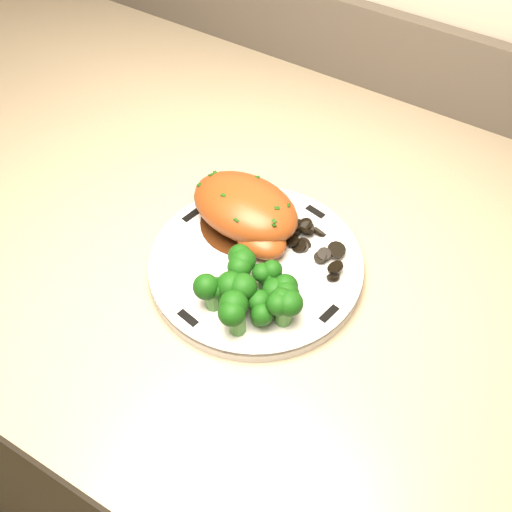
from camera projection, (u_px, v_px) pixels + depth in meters
The scene contains 10 objects.
counter at pixel (312, 431), 1.08m from camera, with size 2.15×0.71×1.05m.
plate at pixel (256, 266), 0.71m from camera, with size 0.24×0.24×0.02m, color silver.
rim_accent_0 at pixel (329, 314), 0.66m from camera, with size 0.02×0.01×0.00m, color black.
rim_accent_1 at pixel (315, 212), 0.75m from camera, with size 0.02×0.01×0.00m, color black.
rim_accent_2 at pixel (192, 215), 0.75m from camera, with size 0.02×0.01×0.00m, color black.
rim_accent_3 at pixel (188, 318), 0.66m from camera, with size 0.02×0.01×0.00m, color black.
gravy_pool at pixel (245, 223), 0.74m from camera, with size 0.10×0.10×0.00m, color #331809.
chicken_breast at pixel (247, 211), 0.72m from camera, with size 0.14×0.10×0.05m.
mushroom_pile at pixel (310, 248), 0.71m from camera, with size 0.08×0.06×0.02m.
broccoli_florets at pixel (252, 294), 0.65m from camera, with size 0.10×0.09×0.04m.
Camera 1 is at (0.43, 1.22, 1.49)m, focal length 45.00 mm.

